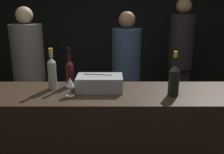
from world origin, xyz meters
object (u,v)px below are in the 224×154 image
(person_blond_tee, at_px, (30,68))
(person_in_hoodie, at_px, (181,56))
(person_grey_polo, at_px, (127,69))
(ice_bin_with_bottles, at_px, (101,82))
(champagne_bottle, at_px, (175,79))
(red_wine_bottle_black_foil, at_px, (71,71))
(wine_glass, at_px, (71,83))
(rose_wine_bottle, at_px, (53,71))

(person_blond_tee, bearing_deg, person_in_hoodie, -106.59)
(person_blond_tee, distance_m, person_grey_polo, 1.27)
(ice_bin_with_bottles, bearing_deg, champagne_bottle, -12.45)
(red_wine_bottle_black_foil, xyz_separation_m, person_in_hoodie, (1.35, 1.46, -0.15))
(wine_glass, xyz_separation_m, person_in_hoodie, (1.30, 1.71, -0.12))
(ice_bin_with_bottles, bearing_deg, wine_glass, -147.77)
(person_in_hoodie, height_order, person_blond_tee, person_in_hoodie)
(wine_glass, bearing_deg, person_blond_tee, 119.79)
(champagne_bottle, relative_size, person_blond_tee, 0.20)
(red_wine_bottle_black_foil, relative_size, person_blond_tee, 0.19)
(wine_glass, height_order, person_in_hoodie, person_in_hoodie)
(red_wine_bottle_black_foil, relative_size, rose_wine_bottle, 0.97)
(ice_bin_with_bottles, height_order, person_in_hoodie, person_in_hoodie)
(wine_glass, relative_size, rose_wine_bottle, 0.42)
(ice_bin_with_bottles, distance_m, wine_glass, 0.27)
(rose_wine_bottle, distance_m, person_blond_tee, 1.30)
(wine_glass, relative_size, champagne_bottle, 0.42)
(ice_bin_with_bottles, bearing_deg, red_wine_bottle_black_foil, 156.49)
(person_blond_tee, bearing_deg, rose_wine_bottle, 179.49)
(person_grey_polo, bearing_deg, person_blond_tee, -1.50)
(person_in_hoodie, distance_m, person_grey_polo, 0.88)
(red_wine_bottle_black_foil, height_order, person_in_hoodie, person_in_hoodie)
(ice_bin_with_bottles, height_order, red_wine_bottle_black_foil, red_wine_bottle_black_foil)
(champagne_bottle, relative_size, person_in_hoodie, 0.19)
(wine_glass, relative_size, red_wine_bottle_black_foil, 0.44)
(person_grey_polo, bearing_deg, rose_wine_bottle, 56.56)
(red_wine_bottle_black_foil, distance_m, person_blond_tee, 1.30)
(wine_glass, distance_m, person_grey_polo, 1.47)
(person_in_hoodie, bearing_deg, red_wine_bottle_black_foil, 132.10)
(wine_glass, distance_m, champagne_bottle, 0.80)
(wine_glass, height_order, champagne_bottle, champagne_bottle)
(ice_bin_with_bottles, relative_size, red_wine_bottle_black_foil, 1.12)
(person_in_hoodie, bearing_deg, ice_bin_with_bottles, 140.33)
(ice_bin_with_bottles, bearing_deg, person_grey_polo, 76.78)
(red_wine_bottle_black_foil, bearing_deg, wine_glass, -80.46)
(wine_glass, bearing_deg, rose_wine_bottle, 134.42)
(person_blond_tee, height_order, person_grey_polo, person_blond_tee)
(champagne_bottle, relative_size, person_grey_polo, 0.21)
(ice_bin_with_bottles, xyz_separation_m, red_wine_bottle_black_foil, (-0.27, 0.12, 0.07))
(champagne_bottle, xyz_separation_m, person_grey_polo, (-0.29, 1.34, -0.26))
(ice_bin_with_bottles, relative_size, person_blond_tee, 0.22)
(wine_glass, distance_m, rose_wine_bottle, 0.26)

